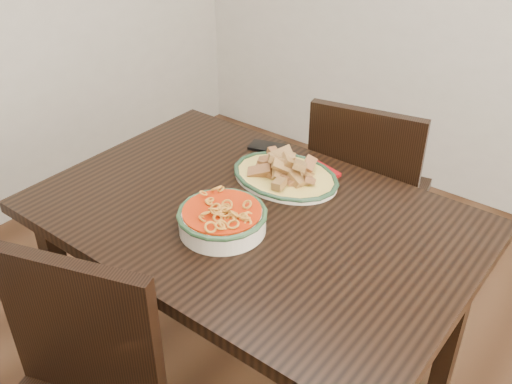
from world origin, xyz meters
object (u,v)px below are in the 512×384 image
Objects in this scene: chair_far at (366,191)px; fish_plate at (285,167)px; dining_table at (252,236)px; noodle_bowl at (222,217)px; smartphone at (268,147)px.

chair_far is 0.56m from fish_plate.
fish_plate reaches higher than dining_table.
chair_far is 0.86m from noodle_bowl.
smartphone is at bearing 111.88° from noodle_bowl.
noodle_bowl is (-0.05, -0.80, 0.29)m from chair_far.
noodle_bowl is 1.91× the size of smartphone.
noodle_bowl is 0.51m from smartphone.
chair_far is 6.58× the size of smartphone.
fish_plate is (-0.07, -0.47, 0.30)m from chair_far.
smartphone is (-0.24, -0.33, 0.26)m from chair_far.
dining_table is at bearing -81.98° from fish_plate.
dining_table is at bearing -77.62° from smartphone.
noodle_bowl reaches higher than smartphone.
dining_table is 3.60× the size of fish_plate.
dining_table is 1.46× the size of chair_far.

